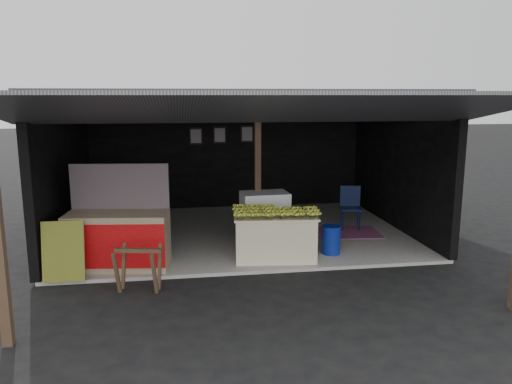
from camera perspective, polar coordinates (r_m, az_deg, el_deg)
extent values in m
plane|color=black|center=(8.38, 0.18, -9.39)|extent=(80.00, 80.00, 0.00)
cube|color=gray|center=(10.73, -1.91, -4.63)|extent=(7.00, 5.00, 0.06)
cube|color=black|center=(12.90, -3.29, 4.70)|extent=(7.00, 0.15, 2.90)
cube|color=black|center=(10.60, -21.11, 2.61)|extent=(0.15, 5.00, 2.90)
cube|color=black|center=(11.39, 15.84, 3.46)|extent=(0.15, 5.00, 2.90)
cube|color=#232326|center=(10.34, -2.01, 11.21)|extent=(7.20, 5.20, 0.12)
cube|color=#232326|center=(6.92, 1.44, 9.42)|extent=(7.40, 2.47, 0.48)
cube|color=#503828|center=(9.89, 0.19, 2.65)|extent=(0.12, 0.12, 2.85)
cube|color=silver|center=(8.91, 2.16, -5.18)|extent=(1.47, 0.97, 0.76)
cube|color=silver|center=(8.80, 2.18, -2.68)|extent=(1.53, 1.03, 0.04)
cube|color=white|center=(9.81, 1.00, -2.92)|extent=(0.95, 0.67, 1.00)
cube|color=navy|center=(9.50, 1.32, -3.07)|extent=(0.70, 0.07, 0.30)
cube|color=#B21414|center=(9.59, 1.31, -5.11)|extent=(0.45, 0.05, 0.10)
cube|color=#998466|center=(8.72, -15.48, -5.32)|extent=(1.74, 0.92, 0.94)
cube|color=red|center=(8.37, -15.77, -6.03)|extent=(1.66, 0.22, 0.73)
cube|color=white|center=(8.36, -15.78, -6.05)|extent=(0.56, 0.08, 0.19)
cube|color=#181747|center=(8.83, -15.54, 0.62)|extent=(1.66, 0.25, 0.78)
cube|color=black|center=(8.35, -21.17, -6.36)|extent=(0.63, 0.21, 0.94)
cube|color=#503828|center=(7.69, -15.62, -8.96)|extent=(0.10, 0.27, 0.68)
cube|color=#503828|center=(7.54, -11.54, -9.17)|extent=(0.10, 0.27, 0.68)
cube|color=#503828|center=(7.99, -14.88, -8.16)|extent=(0.10, 0.27, 0.68)
cube|color=#503828|center=(7.85, -10.95, -8.34)|extent=(0.10, 0.27, 0.68)
cube|color=#503828|center=(7.67, -13.36, -6.53)|extent=(0.71, 0.20, 0.06)
cylinder|color=navy|center=(9.27, 8.59, -5.51)|extent=(0.33, 0.33, 0.49)
cylinder|color=#091234|center=(10.83, 9.90, -3.24)|extent=(0.03, 0.03, 0.46)
cylinder|color=#091234|center=(10.87, 11.76, -3.26)|extent=(0.03, 0.03, 0.46)
cylinder|color=#091234|center=(11.17, 9.73, -2.80)|extent=(0.03, 0.03, 0.46)
cylinder|color=#091234|center=(11.21, 11.54, -2.81)|extent=(0.03, 0.03, 0.46)
cube|color=#091234|center=(10.97, 10.77, -1.87)|extent=(0.52, 0.52, 0.04)
cube|color=#091234|center=(11.11, 10.71, -0.47)|extent=(0.43, 0.14, 0.47)
cube|color=#781A58|center=(10.75, 9.93, -4.57)|extent=(1.58, 1.13, 0.01)
cube|color=black|center=(12.71, -6.88, 6.36)|extent=(0.32, 0.03, 0.42)
cube|color=#4C4C59|center=(12.69, -6.88, 6.35)|extent=(0.26, 0.02, 0.34)
cube|color=black|center=(12.74, -4.17, 6.51)|extent=(0.32, 0.03, 0.42)
cube|color=#4C4C59|center=(12.72, -4.16, 6.50)|extent=(0.26, 0.02, 0.34)
cube|color=black|center=(12.82, -1.03, 6.65)|extent=(0.32, 0.03, 0.42)
cube|color=#4C4C59|center=(12.80, -1.02, 6.65)|extent=(0.26, 0.02, 0.34)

